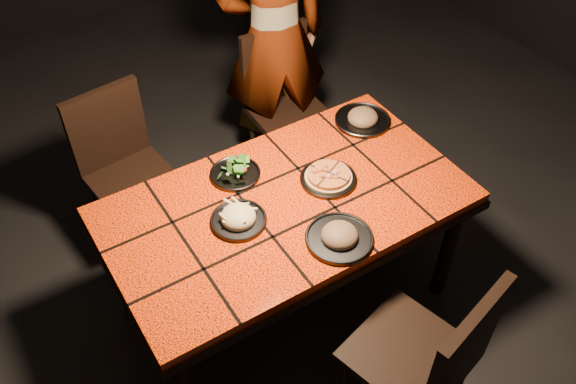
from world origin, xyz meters
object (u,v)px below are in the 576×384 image
chair_far_right (283,96)px  plate_pasta (238,218)px  plate_pizza (328,177)px  chair_far_left (122,161)px  dining_table (286,213)px  chair_near (431,357)px  diner (274,37)px

chair_far_right → plate_pasta: chair_far_right is taller
plate_pizza → plate_pasta: bearing=-179.2°
plate_pizza → chair_far_right: bearing=70.5°
chair_far_right → chair_far_left: bearing=-176.8°
dining_table → chair_far_left: size_ratio=1.76×
chair_near → plate_pasta: size_ratio=3.99×
dining_table → chair_far_left: 1.02m
chair_near → chair_far_left: size_ratio=1.06×
dining_table → chair_near: 0.88m
chair_near → plate_pasta: (-0.36, 0.86, 0.21)m
chair_far_left → plate_pasta: bearing=-83.2°
diner → chair_far_left: bearing=19.5°
chair_far_left → plate_pizza: size_ratio=3.18×
chair_near → plate_pasta: chair_near is taller
dining_table → chair_far_right: bearing=58.9°
chair_near → plate_pizza: bearing=-111.7°
dining_table → chair_near: chair_near is taller
chair_far_right → plate_pasta: (-0.80, -0.92, 0.24)m
plate_pasta → chair_far_left: bearing=103.8°
plate_pasta → dining_table: bearing=-0.6°
chair_far_left → plate_pizza: bearing=-59.2°
chair_near → chair_far_right: size_ratio=1.04×
chair_far_right → diner: bearing=89.2°
diner → plate_pasta: 1.31m
dining_table → chair_far_right: chair_far_right is taller
dining_table → plate_pasta: bearing=179.4°
diner → plate_pizza: bearing=84.6°
chair_far_left → diner: bearing=-0.0°
diner → plate_pizza: diner is taller
dining_table → chair_far_left: (-0.46, 0.90, -0.14)m
dining_table → plate_pasta: (-0.24, 0.00, 0.10)m
plate_pasta → plate_pizza: bearing=0.8°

